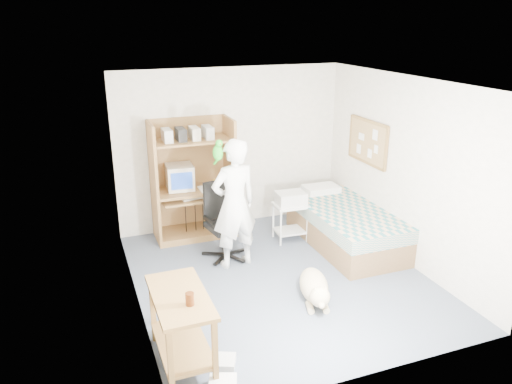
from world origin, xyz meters
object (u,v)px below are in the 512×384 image
office_chair (224,231)px  computer_hutch (193,184)px  person (234,204)px  bed (345,226)px  side_desk (181,319)px  printer_cart (290,216)px  dog (315,287)px

office_chair → computer_hutch: bearing=93.9°
person → bed: bearing=171.7°
side_desk → printer_cart: size_ratio=1.73×
bed → computer_hutch: bearing=150.7°
office_chair → printer_cart: office_chair is taller
side_desk → person: (1.12, 1.77, 0.39)m
printer_cart → person: bearing=-152.6°
dog → printer_cart: (0.43, 1.67, 0.21)m
computer_hutch → printer_cart: bearing=-28.2°
side_desk → person: 2.13m
dog → computer_hutch: bearing=127.5°
printer_cart → side_desk: bearing=-131.1°
dog → bed: bearing=65.1°
computer_hutch → bed: 2.35m
person → dog: (0.60, -1.19, -0.71)m
office_chair → dog: office_chair is taller
side_desk → person: size_ratio=0.57×
person → computer_hutch: bearing=-86.8°
computer_hutch → office_chair: bearing=-76.1°
side_desk → dog: bearing=18.4°
computer_hutch → dog: bearing=-69.8°
computer_hutch → printer_cart: computer_hutch is taller
bed → dog: (-1.13, -1.24, -0.12)m
dog → printer_cart: bearing=92.7°
bed → side_desk: size_ratio=2.02×
person → printer_cart: size_ratio=3.04×
computer_hutch → office_chair: size_ratio=1.70×
office_chair → person: bearing=-88.9°
computer_hutch → side_desk: bearing=-106.1°
computer_hutch → person: (0.27, -1.17, 0.06)m
bed → dog: size_ratio=2.01×
dog → person: bearing=133.9°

